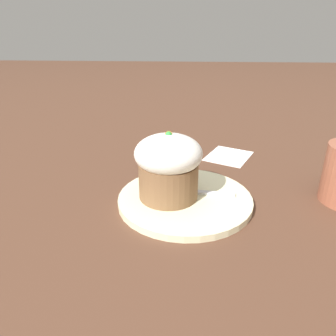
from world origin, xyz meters
The scene contains 5 objects.
ground_plane centered at (0.00, 0.00, 0.00)m, with size 4.00×4.00×0.00m, color #513323.
dessert_plate centered at (0.00, 0.00, 0.01)m, with size 0.22×0.22×0.01m.
carrot_cake centered at (0.00, 0.03, 0.07)m, with size 0.11×0.11×0.11m.
spoon centered at (0.01, -0.01, 0.01)m, with size 0.04×0.11×0.01m.
paper_napkin centered at (0.20, -0.09, 0.00)m, with size 0.13×0.12×0.00m.
Camera 1 is at (-0.47, -0.00, 0.27)m, focal length 35.00 mm.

